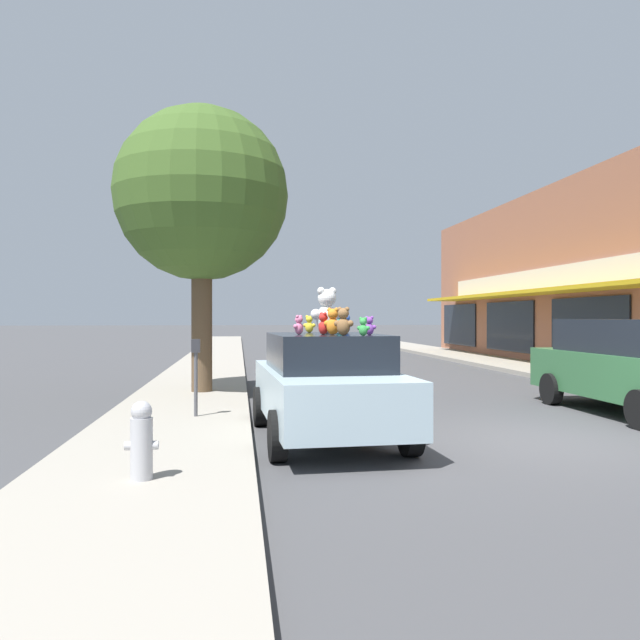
{
  "coord_description": "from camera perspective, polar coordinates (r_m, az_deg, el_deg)",
  "views": [
    {
      "loc": [
        -4.3,
        -8.4,
        1.77
      ],
      "look_at": [
        -2.73,
        3.62,
        1.72
      ],
      "focal_mm": 35.0,
      "sensor_mm": 36.0,
      "label": 1
    }
  ],
  "objects": [
    {
      "name": "fire_hydrant",
      "position": [
        6.62,
        -16.0,
        -10.51
      ],
      "size": [
        0.33,
        0.22,
        0.79
      ],
      "color": "#B2B2B7",
      "rests_on": "sidewalk_near"
    },
    {
      "name": "teddy_bear_teal",
      "position": [
        9.92,
        1.81,
        -0.14
      ],
      "size": [
        0.24,
        0.25,
        0.36
      ],
      "rotation": [
        0.0,
        0.0,
        3.95
      ],
      "color": "teal",
      "rests_on": "plush_art_car"
    },
    {
      "name": "parking_meter",
      "position": [
        10.48,
        -11.29,
        -4.24
      ],
      "size": [
        0.14,
        0.1,
        1.27
      ],
      "color": "#4C4C51",
      "rests_on": "sidewalk_near"
    },
    {
      "name": "ground_plane",
      "position": [
        9.6,
        19.65,
        -10.39
      ],
      "size": [
        260.0,
        260.0,
        0.0
      ],
      "primitive_type": "plane",
      "color": "#424244"
    },
    {
      "name": "parked_car_far_center",
      "position": [
        12.67,
        26.79,
        -3.64
      ],
      "size": [
        1.89,
        4.59,
        1.73
      ],
      "color": "#336B3D",
      "rests_on": "ground_plane"
    },
    {
      "name": "teddy_bear_orange",
      "position": [
        8.59,
        1.19,
        -0.16
      ],
      "size": [
        0.28,
        0.23,
        0.38
      ],
      "rotation": [
        0.0,
        0.0,
        2.61
      ],
      "color": "orange",
      "rests_on": "plush_art_car"
    },
    {
      "name": "teddy_bear_purple",
      "position": [
        8.55,
        4.54,
        -0.54
      ],
      "size": [
        0.2,
        0.14,
        0.26
      ],
      "rotation": [
        0.0,
        0.0,
        2.74
      ],
      "color": "purple",
      "rests_on": "plush_art_car"
    },
    {
      "name": "teddy_bear_giant",
      "position": [
        9.2,
        0.62,
        0.8
      ],
      "size": [
        0.52,
        0.37,
        0.69
      ],
      "rotation": [
        0.0,
        0.0,
        3.5
      ],
      "color": "white",
      "rests_on": "plush_art_car"
    },
    {
      "name": "teddy_bear_blue",
      "position": [
        9.51,
        2.4,
        -0.31
      ],
      "size": [
        0.18,
        0.23,
        0.31
      ],
      "rotation": [
        0.0,
        0.0,
        4.27
      ],
      "color": "blue",
      "rests_on": "plush_art_car"
    },
    {
      "name": "teddy_bear_green",
      "position": [
        8.12,
        3.98,
        -0.63
      ],
      "size": [
        0.18,
        0.16,
        0.25
      ],
      "rotation": [
        0.0,
        0.0,
        2.53
      ],
      "color": "green",
      "rests_on": "plush_art_car"
    },
    {
      "name": "street_tree",
      "position": [
        14.2,
        -10.77,
        11.14
      ],
      "size": [
        3.81,
        3.81,
        6.25
      ],
      "color": "brown",
      "rests_on": "sidewalk_near"
    },
    {
      "name": "plush_art_car",
      "position": [
        9.07,
        0.56,
        -5.87
      ],
      "size": [
        2.05,
        4.19,
        1.53
      ],
      "rotation": [
        0.0,
        0.0,
        0.05
      ],
      "color": "#ADC6D1",
      "rests_on": "ground_plane"
    },
    {
      "name": "teddy_bear_brown",
      "position": [
        8.35,
        2.16,
        -0.15
      ],
      "size": [
        0.28,
        0.24,
        0.38
      ],
      "rotation": [
        0.0,
        0.0,
        2.57
      ],
      "color": "olive",
      "rests_on": "plush_art_car"
    },
    {
      "name": "sidewalk_near",
      "position": [
        8.63,
        -14.42,
        -11.12
      ],
      "size": [
        2.42,
        90.0,
        0.14
      ],
      "color": "gray",
      "rests_on": "ground_plane"
    },
    {
      "name": "teddy_bear_red",
      "position": [
        8.71,
        0.31,
        -0.35
      ],
      "size": [
        0.18,
        0.24,
        0.32
      ],
      "rotation": [
        0.0,
        0.0,
        2.0
      ],
      "color": "red",
      "rests_on": "plush_art_car"
    },
    {
      "name": "teddy_bear_pink",
      "position": [
        8.74,
        -1.95,
        -0.47
      ],
      "size": [
        0.18,
        0.19,
        0.28
      ],
      "rotation": [
        0.0,
        0.0,
        4.01
      ],
      "color": "pink",
      "rests_on": "plush_art_car"
    },
    {
      "name": "teddy_bear_yellow",
      "position": [
        9.82,
        -0.98,
        -0.39
      ],
      "size": [
        0.21,
        0.15,
        0.28
      ],
      "rotation": [
        0.0,
        0.0,
        2.78
      ],
      "color": "yellow",
      "rests_on": "plush_art_car"
    }
  ]
}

